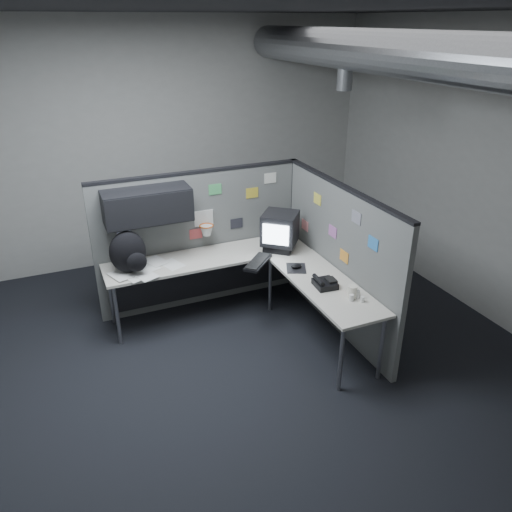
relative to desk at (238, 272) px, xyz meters
name	(u,v)px	position (x,y,z in m)	size (l,w,h in m)	color
room	(308,148)	(0.41, -0.70, 1.48)	(5.62, 5.62, 3.22)	black
partition_back	(187,228)	(-0.40, 0.53, 0.38)	(2.44, 0.42, 1.63)	#5D5F5D
partition_right	(338,258)	(0.95, -0.49, 0.21)	(0.07, 2.23, 1.63)	#5D5F5D
desk	(238,272)	(0.00, 0.00, 0.00)	(2.31, 2.11, 0.73)	beige
monitor	(280,231)	(0.58, 0.17, 0.34)	(0.53, 0.53, 0.43)	black
keyboard	(258,262)	(0.19, -0.11, 0.14)	(0.44, 0.44, 0.04)	black
mouse	(296,267)	(0.52, -0.37, 0.14)	(0.28, 0.31, 0.05)	black
phone	(325,283)	(0.59, -0.83, 0.16)	(0.22, 0.24, 0.10)	black
bottles	(355,295)	(0.74, -1.15, 0.15)	(0.14, 0.20, 0.09)	silver
cup	(352,292)	(0.72, -1.12, 0.18)	(0.09, 0.09, 0.12)	silver
papers	(146,270)	(-0.96, 0.21, 0.12)	(0.82, 0.60, 0.02)	white
backpack	(129,253)	(-1.11, 0.23, 0.34)	(0.39, 0.35, 0.46)	black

